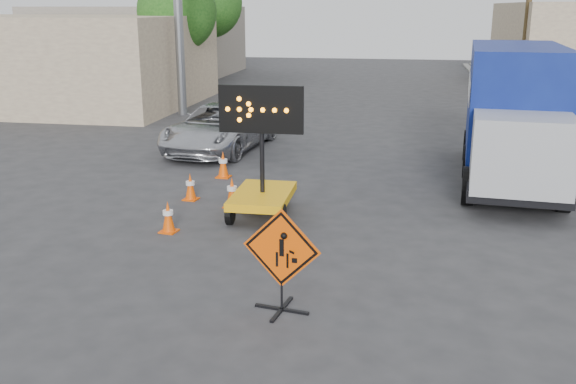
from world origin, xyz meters
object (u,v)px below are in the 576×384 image
(box_truck, at_px, (513,122))
(arrow_board, at_px, (262,187))
(pickup_truck, at_px, (220,127))
(construction_sign, at_px, (282,258))

(box_truck, bearing_deg, arrow_board, -139.96)
(arrow_board, bearing_deg, pickup_truck, 112.97)
(pickup_truck, height_order, box_truck, box_truck)
(pickup_truck, bearing_deg, construction_sign, -62.73)
(construction_sign, height_order, box_truck, box_truck)
(construction_sign, distance_m, arrow_board, 4.59)
(pickup_truck, relative_size, box_truck, 0.70)
(construction_sign, xyz_separation_m, pickup_truck, (-4.06, 10.74, -0.13))
(construction_sign, height_order, arrow_board, arrow_board)
(arrow_board, relative_size, pickup_truck, 0.55)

